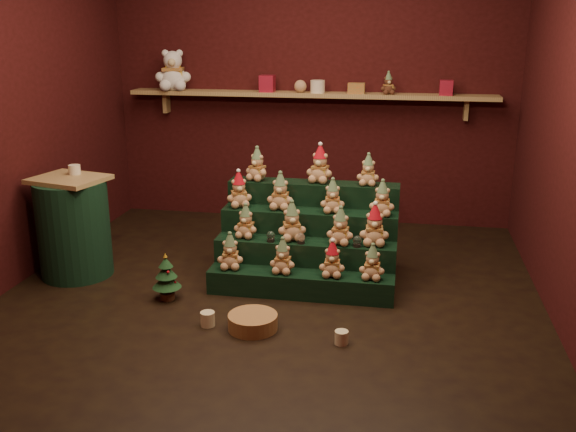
% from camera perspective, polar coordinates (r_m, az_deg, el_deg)
% --- Properties ---
extents(ground, '(4.00, 4.00, 0.00)m').
position_cam_1_polar(ground, '(4.91, -1.52, -6.90)').
color(ground, black).
rests_on(ground, ground).
extents(back_wall, '(4.00, 0.10, 2.80)m').
position_cam_1_polar(back_wall, '(6.54, 2.14, 11.78)').
color(back_wall, black).
rests_on(back_wall, ground).
extents(front_wall, '(4.00, 0.10, 2.80)m').
position_cam_1_polar(front_wall, '(2.59, -11.11, 3.69)').
color(front_wall, black).
rests_on(front_wall, ground).
extents(left_wall, '(0.10, 4.00, 2.80)m').
position_cam_1_polar(left_wall, '(5.34, -24.01, 9.23)').
color(left_wall, black).
rests_on(left_wall, ground).
extents(back_shelf, '(3.60, 0.26, 0.24)m').
position_cam_1_polar(back_shelf, '(6.37, 1.90, 10.69)').
color(back_shelf, tan).
rests_on(back_shelf, ground).
extents(riser_tier_front, '(1.40, 0.22, 0.18)m').
position_cam_1_polar(riser_tier_front, '(4.84, 1.10, -6.10)').
color(riser_tier_front, black).
rests_on(riser_tier_front, ground).
extents(riser_tier_midfront, '(1.40, 0.22, 0.36)m').
position_cam_1_polar(riser_tier_midfront, '(5.00, 1.51, -4.19)').
color(riser_tier_midfront, black).
rests_on(riser_tier_midfront, ground).
extents(riser_tier_midback, '(1.40, 0.22, 0.54)m').
position_cam_1_polar(riser_tier_midback, '(5.18, 1.90, -2.40)').
color(riser_tier_midback, black).
rests_on(riser_tier_midback, ground).
extents(riser_tier_back, '(1.40, 0.22, 0.72)m').
position_cam_1_polar(riser_tier_back, '(5.36, 2.25, -0.73)').
color(riser_tier_back, black).
rests_on(riser_tier_back, ground).
extents(teddy_0, '(0.22, 0.20, 0.28)m').
position_cam_1_polar(teddy_0, '(4.87, -5.16, -3.12)').
color(teddy_0, tan).
rests_on(teddy_0, riser_tier_front).
extents(teddy_1, '(0.20, 0.18, 0.27)m').
position_cam_1_polar(teddy_1, '(4.77, -0.47, -3.56)').
color(teddy_1, tan).
rests_on(teddy_1, riser_tier_front).
extents(teddy_2, '(0.20, 0.18, 0.27)m').
position_cam_1_polar(teddy_2, '(4.72, 3.96, -3.85)').
color(teddy_2, tan).
rests_on(teddy_2, riser_tier_front).
extents(teddy_3, '(0.20, 0.18, 0.26)m').
position_cam_1_polar(teddy_3, '(4.70, 7.51, -4.07)').
color(teddy_3, tan).
rests_on(teddy_3, riser_tier_front).
extents(teddy_4, '(0.21, 0.19, 0.26)m').
position_cam_1_polar(teddy_4, '(5.00, -3.77, -0.46)').
color(teddy_4, tan).
rests_on(teddy_4, riser_tier_midfront).
extents(teddy_5, '(0.27, 0.25, 0.30)m').
position_cam_1_polar(teddy_5, '(4.93, 0.34, -0.44)').
color(teddy_5, tan).
rests_on(teddy_5, riser_tier_midfront).
extents(teddy_6, '(0.22, 0.20, 0.28)m').
position_cam_1_polar(teddy_6, '(4.85, 4.69, -0.89)').
color(teddy_6, tan).
rests_on(teddy_6, riser_tier_midfront).
extents(teddy_7, '(0.23, 0.21, 0.31)m').
position_cam_1_polar(teddy_7, '(4.86, 7.70, -0.80)').
color(teddy_7, tan).
rests_on(teddy_7, riser_tier_midfront).
extents(teddy_8, '(0.26, 0.25, 0.28)m').
position_cam_1_polar(teddy_8, '(5.19, -4.39, 2.36)').
color(teddy_8, tan).
rests_on(teddy_8, riser_tier_midback).
extents(teddy_9, '(0.21, 0.19, 0.29)m').
position_cam_1_polar(teddy_9, '(5.11, -0.68, 2.23)').
color(teddy_9, tan).
rests_on(teddy_9, riser_tier_midback).
extents(teddy_10, '(0.21, 0.19, 0.27)m').
position_cam_1_polar(teddy_10, '(5.03, 3.99, 1.79)').
color(teddy_10, tan).
rests_on(teddy_10, riser_tier_midback).
extents(teddy_11, '(0.20, 0.18, 0.27)m').
position_cam_1_polar(teddy_11, '(5.00, 8.38, 1.58)').
color(teddy_11, tan).
rests_on(teddy_11, riser_tier_midback).
extents(teddy_12, '(0.24, 0.23, 0.27)m').
position_cam_1_polar(teddy_12, '(5.31, -2.75, 4.63)').
color(teddy_12, tan).
rests_on(teddy_12, riser_tier_back).
extents(teddy_13, '(0.25, 0.23, 0.30)m').
position_cam_1_polar(teddy_13, '(5.23, 2.87, 4.64)').
color(teddy_13, tan).
rests_on(teddy_13, riser_tier_back).
extents(teddy_14, '(0.18, 0.17, 0.25)m').
position_cam_1_polar(teddy_14, '(5.18, 7.15, 4.10)').
color(teddy_14, tan).
rests_on(teddy_14, riser_tier_back).
extents(snow_globe_a, '(0.06, 0.06, 0.08)m').
position_cam_1_polar(snow_globe_a, '(4.92, -1.54, -1.82)').
color(snow_globe_a, black).
rests_on(snow_globe_a, riser_tier_midfront).
extents(snow_globe_b, '(0.06, 0.06, 0.08)m').
position_cam_1_polar(snow_globe_b, '(4.88, 1.17, -1.98)').
color(snow_globe_b, black).
rests_on(snow_globe_b, riser_tier_midfront).
extents(snow_globe_c, '(0.07, 0.07, 0.09)m').
position_cam_1_polar(snow_globe_c, '(4.83, 6.17, -2.24)').
color(snow_globe_c, black).
rests_on(snow_globe_c, riser_tier_midfront).
extents(side_table, '(0.62, 0.57, 0.82)m').
position_cam_1_polar(side_table, '(5.41, -18.51, -0.95)').
color(side_table, tan).
rests_on(side_table, ground).
extents(table_ornament, '(0.09, 0.09, 0.07)m').
position_cam_1_polar(table_ornament, '(5.38, -18.45, 3.94)').
color(table_ornament, beige).
rests_on(table_ornament, side_table).
extents(mini_christmas_tree, '(0.21, 0.21, 0.36)m').
position_cam_1_polar(mini_christmas_tree, '(4.83, -10.75, -5.35)').
color(mini_christmas_tree, '#472B19').
rests_on(mini_christmas_tree, ground).
extents(mug_left, '(0.10, 0.10, 0.10)m').
position_cam_1_polar(mug_left, '(4.43, -7.16, -9.06)').
color(mug_left, beige).
rests_on(mug_left, ground).
extents(mug_right, '(0.09, 0.09, 0.09)m').
position_cam_1_polar(mug_right, '(4.18, 4.78, -10.70)').
color(mug_right, beige).
rests_on(mug_right, ground).
extents(wicker_basket, '(0.40, 0.40, 0.10)m').
position_cam_1_polar(wicker_basket, '(4.36, -3.15, -9.37)').
color(wicker_basket, '#A57142').
rests_on(wicker_basket, ground).
extents(white_bear, '(0.42, 0.39, 0.50)m').
position_cam_1_polar(white_bear, '(6.66, -10.20, 13.09)').
color(white_bear, white).
rests_on(white_bear, back_shelf).
extents(brown_bear, '(0.18, 0.17, 0.21)m').
position_cam_1_polar(brown_bear, '(6.26, 8.90, 11.58)').
color(brown_bear, '#492718').
rests_on(brown_bear, back_shelf).
extents(gift_tin_red_a, '(0.14, 0.14, 0.16)m').
position_cam_1_polar(gift_tin_red_a, '(6.41, -1.85, 11.68)').
color(gift_tin_red_a, '#A41931').
rests_on(gift_tin_red_a, back_shelf).
extents(gift_tin_cream, '(0.14, 0.14, 0.12)m').
position_cam_1_polar(gift_tin_cream, '(6.33, 2.66, 11.42)').
color(gift_tin_cream, beige).
rests_on(gift_tin_cream, back_shelf).
extents(gift_tin_red_b, '(0.12, 0.12, 0.14)m').
position_cam_1_polar(gift_tin_red_b, '(6.28, 13.87, 11.02)').
color(gift_tin_red_b, '#A41931').
rests_on(gift_tin_red_b, back_shelf).
extents(shelf_plush_ball, '(0.12, 0.12, 0.12)m').
position_cam_1_polar(shelf_plush_ball, '(6.35, 1.11, 11.46)').
color(shelf_plush_ball, tan).
rests_on(shelf_plush_ball, back_shelf).
extents(scarf_gift_box, '(0.16, 0.10, 0.10)m').
position_cam_1_polar(scarf_gift_box, '(6.29, 6.10, 11.22)').
color(scarf_gift_box, '#CB501C').
rests_on(scarf_gift_box, back_shelf).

